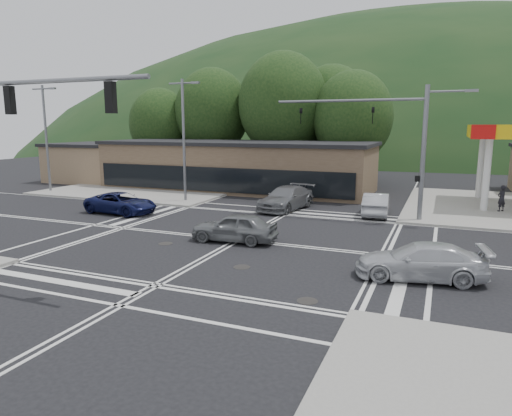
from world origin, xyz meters
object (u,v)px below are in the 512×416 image
at_px(car_queue_a, 376,204).
at_px(car_northbound, 286,198).
at_px(car_queue_b, 338,183).
at_px(car_grey_center, 234,227).
at_px(pedestrian, 502,198).
at_px(car_blue_west, 121,203).
at_px(car_silver_east, 420,261).

bearing_deg(car_queue_a, car_northbound, -2.41).
distance_m(car_queue_b, car_northbound, 9.74).
height_order(car_grey_center, car_queue_a, car_queue_a).
xyz_separation_m(car_queue_a, pedestrian, (7.50, 3.72, 0.28)).
height_order(car_blue_west, car_silver_east, car_silver_east).
relative_size(car_grey_center, car_queue_a, 0.96).
bearing_deg(car_northbound, car_queue_a, 11.85).
xyz_separation_m(car_blue_west, car_queue_b, (11.09, 15.07, 0.13)).
distance_m(car_silver_east, pedestrian, 16.30).
bearing_deg(car_silver_east, car_queue_a, -174.34).
xyz_separation_m(car_blue_west, pedestrian, (23.09, 9.45, 0.33)).
bearing_deg(car_queue_a, pedestrian, -158.71).
xyz_separation_m(car_blue_west, car_silver_east, (18.88, -6.30, 0.01)).
bearing_deg(pedestrian, car_queue_b, -68.96).
bearing_deg(car_grey_center, car_queue_b, 172.89).
relative_size(car_blue_west, car_grey_center, 1.15).
bearing_deg(car_queue_a, car_grey_center, 54.75).
xyz_separation_m(car_grey_center, pedestrian, (13.07, 13.30, 0.29)).
relative_size(car_blue_west, car_queue_a, 1.11).
xyz_separation_m(car_grey_center, car_silver_east, (8.86, -2.45, -0.04)).
height_order(car_queue_b, pedestrian, pedestrian).
height_order(car_queue_a, pedestrian, pedestrian).
height_order(car_blue_west, car_northbound, car_northbound).
xyz_separation_m(car_silver_east, car_queue_b, (-7.79, 21.37, 0.12)).
bearing_deg(car_northbound, pedestrian, 25.68).
distance_m(car_blue_west, car_queue_a, 16.61).
height_order(car_queue_b, car_northbound, car_queue_b).
distance_m(car_silver_east, car_northbound, 14.98).
bearing_deg(car_queue_a, car_silver_east, 100.21).
bearing_deg(pedestrian, car_silver_east, 31.18).
xyz_separation_m(car_grey_center, car_queue_b, (1.07, 18.92, 0.08)).
height_order(car_blue_west, pedestrian, pedestrian).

